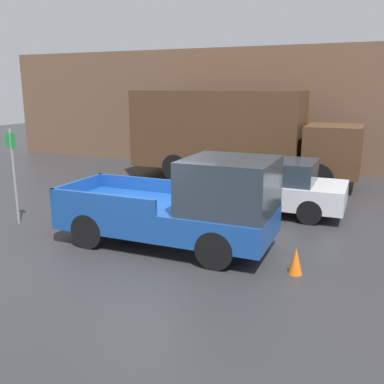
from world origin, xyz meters
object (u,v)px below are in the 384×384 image
Objects in this scene: newspaper_box at (216,155)px; pickup_truck at (186,206)px; parking_sign at (14,171)px; traffic_cone at (296,261)px; delivery_truck at (233,133)px; car at (268,185)px.

pickup_truck is at bearing -73.91° from newspaper_box.
parking_sign is 10.69m from newspaper_box.
delivery_truck is at bearing 115.49° from traffic_cone.
delivery_truck is (-1.34, 7.74, 0.91)m from pickup_truck.
pickup_truck is 9.06× the size of traffic_cone.
parking_sign is 4.67× the size of traffic_cone.
pickup_truck is at bearing -80.19° from delivery_truck.
car is 7.20m from parking_sign.
newspaper_box is (-1.64, 2.59, -1.37)m from delivery_truck.
car is 7.67m from newspaper_box.
pickup_truck is 2.75m from traffic_cone.
car is 4.62m from traffic_cone.
newspaper_box is at bearing 117.22° from traffic_cone.
pickup_truck is at bearing 168.70° from traffic_cone.
newspaper_box is 12.21m from traffic_cone.
traffic_cone is (1.58, -4.31, -0.52)m from car.
car is 4.73m from delivery_truck.
newspaper_box is at bearing 106.09° from pickup_truck.
parking_sign is at bearing -114.88° from delivery_truck.
car is at bearing -58.56° from newspaper_box.
parking_sign is at bearing -100.86° from newspaper_box.
car is at bearing 110.15° from traffic_cone.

